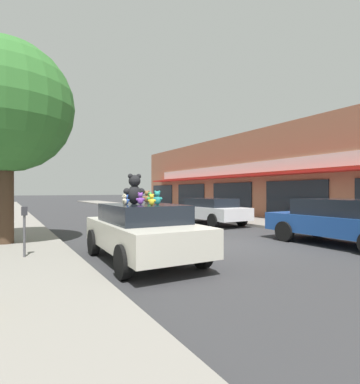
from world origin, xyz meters
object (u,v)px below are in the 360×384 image
(street_tree, at_px, (5,107))
(parked_car_far_left, at_px, (340,221))
(teddy_bear_blue, at_px, (126,200))
(teddy_bear_cream, at_px, (124,200))
(plush_art_car, at_px, (143,230))
(parking_meter, at_px, (24,225))
(teddy_bear_yellow, at_px, (152,200))
(parked_car_far_center, at_px, (211,210))
(teddy_bear_teal, at_px, (157,198))
(teddy_bear_white, at_px, (132,199))
(teddy_bear_green, at_px, (150,198))
(teddy_bear_giant, at_px, (134,190))
(teddy_bear_brown, at_px, (147,197))
(teddy_bear_purple, at_px, (140,199))

(street_tree, bearing_deg, parked_car_far_left, -28.48)
(teddy_bear_blue, xyz_separation_m, teddy_bear_cream, (-0.11, -0.17, 0.01))
(plush_art_car, xyz_separation_m, parking_meter, (-2.63, 1.38, 0.15))
(teddy_bear_yellow, relative_size, parking_meter, 0.22)
(plush_art_car, relative_size, teddy_bear_cream, 15.90)
(plush_art_car, height_order, parking_meter, plush_art_car)
(teddy_bear_blue, xyz_separation_m, parked_car_far_center, (6.90, 5.76, -0.79))
(plush_art_car, distance_m, teddy_bear_teal, 0.94)
(teddy_bear_white, bearing_deg, teddy_bear_blue, 25.64)
(parked_car_far_center, bearing_deg, teddy_bear_green, -138.69)
(plush_art_car, distance_m, teddy_bear_green, 1.13)
(teddy_bear_green, relative_size, teddy_bear_teal, 0.89)
(teddy_bear_giant, distance_m, teddy_bear_brown, 1.10)
(teddy_bear_yellow, bearing_deg, teddy_bear_giant, -39.43)
(teddy_bear_brown, xyz_separation_m, teddy_bear_cream, (-1.07, -1.04, -0.04))
(teddy_bear_teal, bearing_deg, street_tree, -19.80)
(teddy_bear_white, height_order, parked_car_far_center, teddy_bear_white)
(teddy_bear_purple, height_order, teddy_bear_yellow, teddy_bear_purple)
(teddy_bear_purple, relative_size, parked_car_far_center, 0.07)
(teddy_bear_teal, height_order, teddy_bear_yellow, teddy_bear_teal)
(teddy_bear_giant, relative_size, parked_car_far_left, 0.17)
(parked_car_far_center, bearing_deg, teddy_bear_white, -140.72)
(teddy_bear_green, height_order, parked_car_far_center, teddy_bear_green)
(teddy_bear_giant, height_order, teddy_bear_yellow, teddy_bear_giant)
(teddy_bear_purple, relative_size, parking_meter, 0.24)
(teddy_bear_white, xyz_separation_m, parked_car_far_center, (6.58, 5.38, -0.80))
(teddy_bear_purple, height_order, teddy_bear_cream, teddy_bear_purple)
(teddy_bear_teal, bearing_deg, teddy_bear_white, -38.42)
(teddy_bear_brown, distance_m, teddy_bear_green, 0.41)
(teddy_bear_blue, bearing_deg, parked_car_far_center, -137.20)
(street_tree, bearing_deg, teddy_bear_yellow, -57.42)
(teddy_bear_purple, bearing_deg, parking_meter, -18.47)
(teddy_bear_purple, bearing_deg, teddy_bear_brown, -109.06)
(parked_car_far_left, xyz_separation_m, parking_meter, (-9.15, 2.66, 0.12))
(teddy_bear_giant, height_order, parked_car_far_left, teddy_bear_giant)
(teddy_bear_white, distance_m, street_tree, 5.35)
(plush_art_car, xyz_separation_m, parked_car_far_left, (6.51, -1.28, 0.03))
(teddy_bear_teal, height_order, parked_car_far_left, teddy_bear_teal)
(teddy_bear_green, bearing_deg, teddy_bear_teal, 43.94)
(street_tree, bearing_deg, plush_art_car, -52.11)
(teddy_bear_green, bearing_deg, teddy_bear_giant, 1.20)
(teddy_bear_purple, relative_size, teddy_bear_yellow, 1.12)
(teddy_bear_green, xyz_separation_m, parking_meter, (-3.12, 0.77, -0.66))
(teddy_bear_blue, height_order, teddy_bear_white, teddy_bear_white)
(teddy_bear_brown, height_order, teddy_bear_purple, teddy_bear_brown)
(teddy_bear_white, height_order, parked_car_far_left, teddy_bear_white)
(plush_art_car, bearing_deg, teddy_bear_teal, -55.93)
(plush_art_car, distance_m, teddy_bear_brown, 1.43)
(parked_car_far_center, bearing_deg, plush_art_car, -137.79)
(teddy_bear_brown, relative_size, parked_car_far_left, 0.08)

